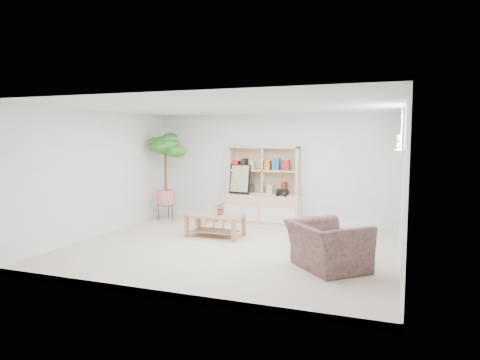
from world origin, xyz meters
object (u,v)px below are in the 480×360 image
(storage_unit, at_px, (262,185))
(floor_tree, at_px, (166,177))
(armchair, at_px, (328,242))
(coffee_table, at_px, (215,226))

(storage_unit, height_order, floor_tree, floor_tree)
(storage_unit, relative_size, armchair, 1.61)
(floor_tree, distance_m, armchair, 4.78)
(floor_tree, bearing_deg, armchair, -31.34)
(floor_tree, bearing_deg, storage_unit, 11.31)
(storage_unit, bearing_deg, armchair, -57.18)
(floor_tree, relative_size, armchair, 1.92)
(storage_unit, bearing_deg, coffee_table, -105.39)
(coffee_table, distance_m, floor_tree, 2.24)
(storage_unit, bearing_deg, floor_tree, -168.69)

